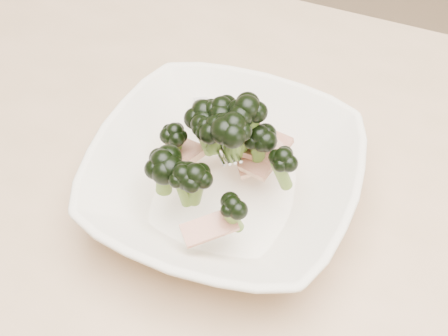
{
  "coord_description": "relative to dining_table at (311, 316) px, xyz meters",
  "views": [
    {
      "loc": [
        0.02,
        -0.31,
        1.27
      ],
      "look_at": [
        -0.12,
        0.04,
        0.8
      ],
      "focal_mm": 50.0,
      "sensor_mm": 36.0,
      "label": 1
    }
  ],
  "objects": [
    {
      "name": "dining_table",
      "position": [
        0.0,
        0.0,
        0.0
      ],
      "size": [
        1.2,
        0.8,
        0.75
      ],
      "color": "tan",
      "rests_on": "ground"
    },
    {
      "name": "broccoli_dish",
      "position": [
        -0.12,
        0.04,
        0.14
      ],
      "size": [
        0.27,
        0.27,
        0.12
      ],
      "color": "#F3E6CD",
      "rests_on": "dining_table"
    }
  ]
}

